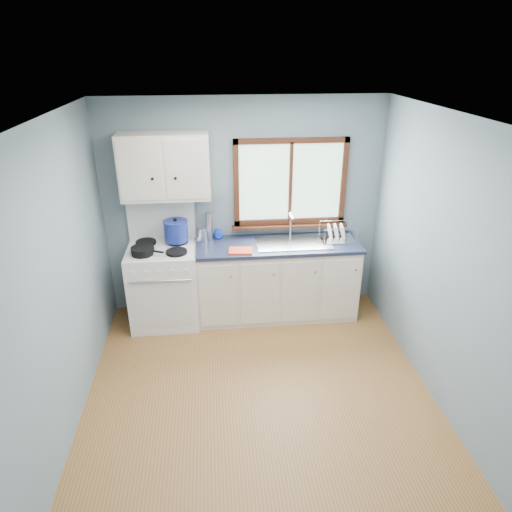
{
  "coord_description": "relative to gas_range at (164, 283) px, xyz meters",
  "views": [
    {
      "loc": [
        -0.37,
        -3.22,
        2.98
      ],
      "look_at": [
        0.05,
        0.9,
        1.05
      ],
      "focal_mm": 32.0,
      "sensor_mm": 36.0,
      "label": 1
    }
  ],
  "objects": [
    {
      "name": "window",
      "position": [
        1.48,
        0.3,
        0.98
      ],
      "size": [
        1.36,
        0.1,
        1.03
      ],
      "color": "#9EC6A8",
      "rests_on": "wall_back"
    },
    {
      "name": "thermos",
      "position": [
        0.54,
        0.2,
        0.59
      ],
      "size": [
        0.1,
        0.1,
        0.33
      ],
      "primitive_type": "cylinder",
      "rotation": [
        0.0,
        0.0,
        -0.36
      ],
      "color": "silver",
      "rests_on": "countertop"
    },
    {
      "name": "dish_towel",
      "position": [
        0.87,
        -0.16,
        0.44
      ],
      "size": [
        0.27,
        0.21,
        0.02
      ],
      "primitive_type": "cube",
      "rotation": [
        0.0,
        0.0,
        -0.1
      ],
      "color": "#EA4E2D",
      "rests_on": "countertop"
    },
    {
      "name": "wall_back",
      "position": [
        0.95,
        0.34,
        0.76
      ],
      "size": [
        3.2,
        0.02,
        2.5
      ],
      "primitive_type": "cube",
      "color": "slate",
      "rests_on": "ground"
    },
    {
      "name": "utensil_crock",
      "position": [
        0.45,
        0.19,
        0.51
      ],
      "size": [
        0.14,
        0.14,
        0.41
      ],
      "rotation": [
        0.0,
        0.0,
        -0.06
      ],
      "color": "silver",
      "rests_on": "countertop"
    },
    {
      "name": "gas_range",
      "position": [
        0.0,
        0.0,
        0.0
      ],
      "size": [
        0.76,
        0.69,
        1.36
      ],
      "color": "white",
      "rests_on": "floor"
    },
    {
      "name": "wall_right",
      "position": [
        2.56,
        -1.47,
        0.76
      ],
      "size": [
        0.02,
        3.6,
        2.5
      ],
      "primitive_type": "cube",
      "color": "slate",
      "rests_on": "ground"
    },
    {
      "name": "soap_bottle",
      "position": [
        0.65,
        0.2,
        0.55
      ],
      "size": [
        0.1,
        0.1,
        0.25
      ],
      "primitive_type": "imported",
      "rotation": [
        0.0,
        0.0,
        0.06
      ],
      "color": "#0F38CB",
      "rests_on": "countertop"
    },
    {
      "name": "sink",
      "position": [
        1.49,
        0.02,
        0.37
      ],
      "size": [
        0.84,
        0.46,
        0.44
      ],
      "color": "silver",
      "rests_on": "countertop"
    },
    {
      "name": "base_cabinets",
      "position": [
        1.31,
        0.02,
        -0.08
      ],
      "size": [
        1.85,
        0.6,
        0.88
      ],
      "color": "silver",
      "rests_on": "floor"
    },
    {
      "name": "stockpot",
      "position": [
        0.17,
        0.13,
        0.59
      ],
      "size": [
        0.27,
        0.27,
        0.27
      ],
      "rotation": [
        0.0,
        0.0,
        -0.0
      ],
      "color": "navy",
      "rests_on": "gas_range"
    },
    {
      "name": "skillet",
      "position": [
        -0.18,
        -0.14,
        0.49
      ],
      "size": [
        0.4,
        0.33,
        0.05
      ],
      "rotation": [
        0.0,
        0.0,
        -0.43
      ],
      "color": "black",
      "rests_on": "gas_range"
    },
    {
      "name": "upper_cabinets",
      "position": [
        0.1,
        0.15,
        1.31
      ],
      "size": [
        0.95,
        0.35,
        0.7
      ],
      "color": "silver",
      "rests_on": "wall_back"
    },
    {
      "name": "dish_rack",
      "position": [
        2.0,
        0.06,
        0.48
      ],
      "size": [
        0.39,
        0.3,
        0.2
      ],
      "rotation": [
        0.0,
        0.0,
        -0.01
      ],
      "color": "silver",
      "rests_on": "countertop"
    },
    {
      "name": "ceiling",
      "position": [
        0.95,
        -1.47,
        2.02
      ],
      "size": [
        3.2,
        3.6,
        0.02
      ],
      "primitive_type": "cube",
      "color": "white",
      "rests_on": "wall_back"
    },
    {
      "name": "countertop",
      "position": [
        1.31,
        0.02,
        0.41
      ],
      "size": [
        1.89,
        0.64,
        0.04
      ],
      "primitive_type": "cube",
      "color": "#191F32",
      "rests_on": "base_cabinets"
    },
    {
      "name": "wall_left",
      "position": [
        -0.66,
        -1.47,
        0.76
      ],
      "size": [
        0.02,
        3.6,
        2.5
      ],
      "primitive_type": "cube",
      "color": "slate",
      "rests_on": "ground"
    },
    {
      "name": "floor",
      "position": [
        0.95,
        -1.47,
        -0.5
      ],
      "size": [
        3.2,
        3.6,
        0.02
      ],
      "primitive_type": "cube",
      "color": "#996633",
      "rests_on": "ground"
    },
    {
      "name": "wall_front",
      "position": [
        0.95,
        -3.28,
        0.76
      ],
      "size": [
        3.2,
        0.02,
        2.5
      ],
      "primitive_type": "cube",
      "color": "slate",
      "rests_on": "ground"
    }
  ]
}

